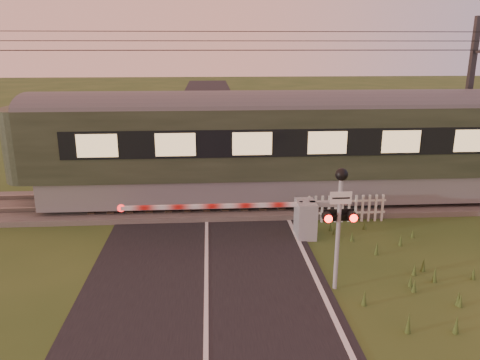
{
  "coord_description": "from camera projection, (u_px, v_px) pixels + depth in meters",
  "views": [
    {
      "loc": [
        0.15,
        -9.72,
        5.65
      ],
      "look_at": [
        1.0,
        3.2,
        1.92
      ],
      "focal_mm": 35.0,
      "sensor_mm": 36.0,
      "label": 1
    }
  ],
  "objects": [
    {
      "name": "track_bed",
      "position": [
        207.0,
        204.0,
        17.09
      ],
      "size": [
        140.0,
        3.4,
        0.39
      ],
      "color": "#47423D",
      "rests_on": "ground"
    },
    {
      "name": "picket_fence",
      "position": [
        346.0,
        208.0,
        15.45
      ],
      "size": [
        2.7,
        0.08,
        0.92
      ],
      "color": "silver",
      "rests_on": "ground"
    },
    {
      "name": "road",
      "position": [
        207.0,
        303.0,
        10.65
      ],
      "size": [
        6.0,
        140.0,
        0.03
      ],
      "color": "black",
      "rests_on": "ground"
    },
    {
      "name": "boom_gate",
      "position": [
        296.0,
        217.0,
        14.2
      ],
      "size": [
        6.65,
        0.87,
        1.16
      ],
      "color": "gray",
      "rests_on": "ground"
    },
    {
      "name": "ground",
      "position": [
        206.0,
        298.0,
        10.88
      ],
      "size": [
        160.0,
        160.0,
        0.0
      ],
      "primitive_type": "plane",
      "color": "#2B461B",
      "rests_on": "ground"
    },
    {
      "name": "crossing_signal",
      "position": [
        340.0,
        208.0,
        10.73
      ],
      "size": [
        0.76,
        0.34,
        3.0
      ],
      "color": "gray",
      "rests_on": "ground"
    },
    {
      "name": "catenary_mast",
      "position": [
        469.0,
        100.0,
        18.94
      ],
      "size": [
        0.21,
        2.46,
        6.77
      ],
      "color": "#2D2D30",
      "rests_on": "ground"
    },
    {
      "name": "overhead_wires",
      "position": [
        203.0,
        43.0,
        15.52
      ],
      "size": [
        120.0,
        0.62,
        0.62
      ],
      "color": "black",
      "rests_on": "ground"
    }
  ]
}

